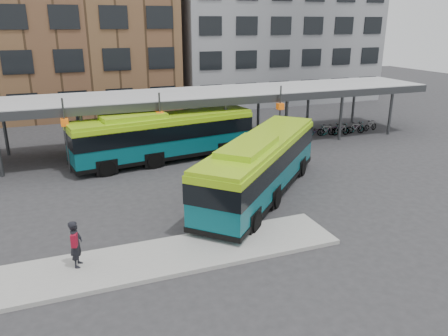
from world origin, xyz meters
TOP-DOWN VIEW (x-y plane):
  - ground at (0.00, 0.00)m, footprint 120.00×120.00m
  - boarding_island at (-5.50, -3.00)m, footprint 14.00×3.00m
  - canopy at (-0.06, 12.87)m, footprint 40.00×6.53m
  - building_brick at (-10.00, 32.00)m, footprint 26.00×14.00m
  - building_grey at (16.00, 32.00)m, footprint 24.00×14.00m
  - bus_front at (0.68, 1.84)m, footprint 10.89×10.92m
  - bus_rear at (-2.73, 10.09)m, footprint 12.89×4.52m
  - pedestrian at (-9.24, -2.57)m, footprint 0.62×0.79m
  - bike_rack at (13.28, 12.02)m, footprint 7.15×1.31m

SIDE VIEW (x-z plane):
  - ground at x=0.00m, z-range 0.00..0.00m
  - boarding_island at x=-5.50m, z-range 0.00..0.18m
  - bike_rack at x=13.28m, z-range -0.03..0.96m
  - pedestrian at x=-9.24m, z-range 0.19..2.09m
  - bus_rear at x=-2.73m, z-range 0.07..3.56m
  - bus_front at x=0.68m, z-range 0.07..3.58m
  - canopy at x=-0.06m, z-range 1.51..6.31m
  - building_grey at x=16.00m, z-range 0.00..20.00m
  - building_brick at x=-10.00m, z-range 0.00..22.00m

